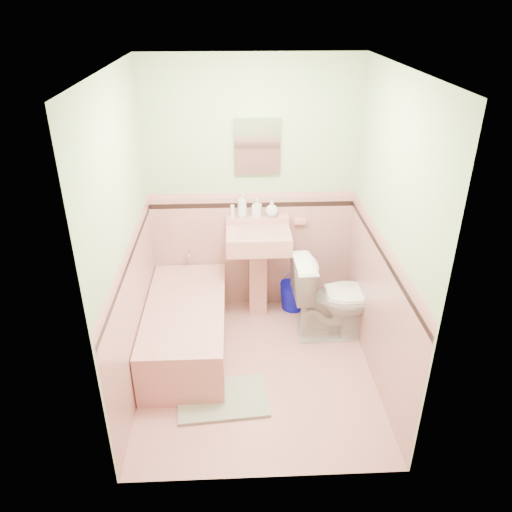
{
  "coord_description": "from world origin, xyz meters",
  "views": [
    {
      "loc": [
        -0.17,
        -3.41,
        2.92
      ],
      "look_at": [
        0.0,
        0.25,
        1.0
      ],
      "focal_mm": 35.06,
      "sensor_mm": 36.0,
      "label": 1
    }
  ],
  "objects_px": {
    "soap_bottle_left": "(242,205)",
    "soap_bottle_right": "(272,208)",
    "medicine_cabinet": "(257,146)",
    "bucket": "(293,296)",
    "sink": "(258,274)",
    "shoe": "(207,394)",
    "bathtub": "(187,329)",
    "soap_bottle_mid": "(257,208)",
    "toilet": "(336,297)"
  },
  "relations": [
    {
      "from": "soap_bottle_mid",
      "to": "soap_bottle_right",
      "type": "height_order",
      "value": "soap_bottle_mid"
    },
    {
      "from": "shoe",
      "to": "medicine_cabinet",
      "type": "bearing_deg",
      "value": 63.74
    },
    {
      "from": "medicine_cabinet",
      "to": "toilet",
      "type": "xyz_separation_m",
      "value": [
        0.71,
        -0.57,
        -1.29
      ]
    },
    {
      "from": "soap_bottle_left",
      "to": "toilet",
      "type": "bearing_deg",
      "value": -32.41
    },
    {
      "from": "bathtub",
      "to": "soap_bottle_left",
      "type": "height_order",
      "value": "soap_bottle_left"
    },
    {
      "from": "soap_bottle_right",
      "to": "bucket",
      "type": "height_order",
      "value": "soap_bottle_right"
    },
    {
      "from": "shoe",
      "to": "bucket",
      "type": "bearing_deg",
      "value": 49.48
    },
    {
      "from": "bathtub",
      "to": "soap_bottle_left",
      "type": "distance_m",
      "value": 1.28
    },
    {
      "from": "bucket",
      "to": "shoe",
      "type": "xyz_separation_m",
      "value": [
        -0.85,
        -1.31,
        -0.09
      ]
    },
    {
      "from": "bucket",
      "to": "bathtub",
      "type": "bearing_deg",
      "value": -148.66
    },
    {
      "from": "bathtub",
      "to": "soap_bottle_right",
      "type": "bearing_deg",
      "value": 40.93
    },
    {
      "from": "medicine_cabinet",
      "to": "soap_bottle_left",
      "type": "height_order",
      "value": "medicine_cabinet"
    },
    {
      "from": "bathtub",
      "to": "toilet",
      "type": "relative_size",
      "value": 1.82
    },
    {
      "from": "soap_bottle_left",
      "to": "toilet",
      "type": "height_order",
      "value": "soap_bottle_left"
    },
    {
      "from": "bathtub",
      "to": "soap_bottle_left",
      "type": "xyz_separation_m",
      "value": [
        0.53,
        0.71,
        0.92
      ]
    },
    {
      "from": "bathtub",
      "to": "toilet",
      "type": "height_order",
      "value": "toilet"
    },
    {
      "from": "bathtub",
      "to": "soap_bottle_left",
      "type": "bearing_deg",
      "value": 53.04
    },
    {
      "from": "medicine_cabinet",
      "to": "soap_bottle_left",
      "type": "distance_m",
      "value": 0.58
    },
    {
      "from": "bathtub",
      "to": "soap_bottle_right",
      "type": "height_order",
      "value": "soap_bottle_right"
    },
    {
      "from": "soap_bottle_left",
      "to": "soap_bottle_mid",
      "type": "height_order",
      "value": "soap_bottle_left"
    },
    {
      "from": "bathtub",
      "to": "soap_bottle_mid",
      "type": "height_order",
      "value": "soap_bottle_mid"
    },
    {
      "from": "shoe",
      "to": "toilet",
      "type": "bearing_deg",
      "value": 27.73
    },
    {
      "from": "soap_bottle_right",
      "to": "toilet",
      "type": "bearing_deg",
      "value": -43.62
    },
    {
      "from": "soap_bottle_mid",
      "to": "toilet",
      "type": "xyz_separation_m",
      "value": [
        0.71,
        -0.54,
        -0.7
      ]
    },
    {
      "from": "sink",
      "to": "soap_bottle_right",
      "type": "bearing_deg",
      "value": 52.34
    },
    {
      "from": "sink",
      "to": "soap_bottle_right",
      "type": "distance_m",
      "value": 0.66
    },
    {
      "from": "toilet",
      "to": "medicine_cabinet",
      "type": "bearing_deg",
      "value": 48.81
    },
    {
      "from": "bathtub",
      "to": "medicine_cabinet",
      "type": "relative_size",
      "value": 2.99
    },
    {
      "from": "soap_bottle_right",
      "to": "toilet",
      "type": "relative_size",
      "value": 0.2
    },
    {
      "from": "soap_bottle_mid",
      "to": "medicine_cabinet",
      "type": "bearing_deg",
      "value": 81.96
    },
    {
      "from": "sink",
      "to": "toilet",
      "type": "relative_size",
      "value": 1.16
    },
    {
      "from": "bucket",
      "to": "soap_bottle_mid",
      "type": "bearing_deg",
      "value": 169.65
    },
    {
      "from": "soap_bottle_left",
      "to": "soap_bottle_right",
      "type": "bearing_deg",
      "value": 0.0
    },
    {
      "from": "soap_bottle_left",
      "to": "soap_bottle_right",
      "type": "relative_size",
      "value": 1.5
    },
    {
      "from": "soap_bottle_left",
      "to": "soap_bottle_mid",
      "type": "xyz_separation_m",
      "value": [
        0.14,
        0.0,
        -0.03
      ]
    },
    {
      "from": "soap_bottle_mid",
      "to": "bucket",
      "type": "distance_m",
      "value": 1.04
    },
    {
      "from": "bathtub",
      "to": "medicine_cabinet",
      "type": "distance_m",
      "value": 1.78
    },
    {
      "from": "medicine_cabinet",
      "to": "soap_bottle_right",
      "type": "bearing_deg",
      "value": -12.19
    },
    {
      "from": "soap_bottle_left",
      "to": "bucket",
      "type": "distance_m",
      "value": 1.13
    },
    {
      "from": "bathtub",
      "to": "soap_bottle_left",
      "type": "relative_size",
      "value": 6.18
    },
    {
      "from": "toilet",
      "to": "bucket",
      "type": "relative_size",
      "value": 2.89
    },
    {
      "from": "soap_bottle_left",
      "to": "bathtub",
      "type": "bearing_deg",
      "value": -126.96
    },
    {
      "from": "soap_bottle_right",
      "to": "toilet",
      "type": "height_order",
      "value": "soap_bottle_right"
    },
    {
      "from": "sink",
      "to": "soap_bottle_left",
      "type": "bearing_deg",
      "value": 129.01
    },
    {
      "from": "medicine_cabinet",
      "to": "shoe",
      "type": "height_order",
      "value": "medicine_cabinet"
    },
    {
      "from": "bucket",
      "to": "soap_bottle_right",
      "type": "bearing_deg",
      "value": 163.59
    },
    {
      "from": "bathtub",
      "to": "sink",
      "type": "xyz_separation_m",
      "value": [
        0.68,
        0.53,
        0.25
      ]
    },
    {
      "from": "bathtub",
      "to": "sink",
      "type": "relative_size",
      "value": 1.57
    },
    {
      "from": "bathtub",
      "to": "soap_bottle_mid",
      "type": "xyz_separation_m",
      "value": [
        0.68,
        0.71,
        0.89
      ]
    },
    {
      "from": "sink",
      "to": "soap_bottle_right",
      "type": "relative_size",
      "value": 5.9
    }
  ]
}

